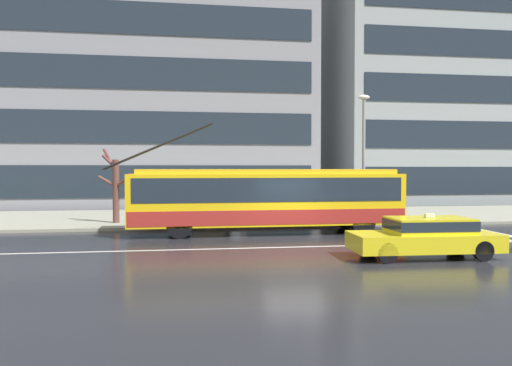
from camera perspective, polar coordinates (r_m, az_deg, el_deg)
name	(u,v)px	position (r m, az deg, el deg)	size (l,w,h in m)	color
ground_plane	(296,242)	(19.04, 4.71, -6.83)	(160.00, 160.00, 0.00)	#222228
sidewalk_slab	(259,217)	(28.14, 0.41, -3.92)	(80.00, 10.00, 0.14)	gray
crosswalk_stripe_edge_near	(439,234)	(22.45, 20.45, -5.62)	(0.44, 4.40, 0.01)	beige
crosswalk_stripe_inner_a	(458,234)	(22.90, 22.43, -5.50)	(0.44, 4.40, 0.01)	beige
crosswalk_stripe_center	(478,234)	(23.37, 24.34, -5.38)	(0.44, 4.40, 0.01)	beige
crosswalk_stripe_inner_b	(497,233)	(23.86, 26.16, -5.26)	(0.44, 4.40, 0.01)	beige
lane_centre_line	(304,247)	(17.89, 5.59, -7.37)	(72.00, 0.14, 0.01)	silver
trolleybus	(267,198)	(21.41, 1.27, -1.72)	(12.76, 2.67, 4.76)	yellow
taxi_oncoming_near	(426,235)	(16.54, 19.10, -5.75)	(4.65, 1.93, 1.39)	yellow
bus_shelter	(211,186)	(24.84, -5.22, -0.34)	(3.53, 1.58, 2.43)	gray
pedestrian_at_shelter	(189,191)	(24.57, -7.74, -0.88)	(1.13, 1.13, 1.99)	navy
pedestrian_approaching_curb	(226,191)	(25.24, -3.47, -0.88)	(1.37, 1.37, 1.95)	navy
pedestrian_walking_past	(355,192)	(24.86, 11.42, -0.99)	(1.23, 1.23, 1.93)	black
street_lamp	(364,146)	(25.54, 12.38, 4.18)	(0.60, 0.32, 6.41)	gray
street_tree_bare	(115,186)	(25.20, -16.01, -0.39)	(1.84, 1.39, 3.69)	brown
office_tower_corner_left	(157,41)	(40.44, -11.44, 15.87)	(23.26, 12.25, 25.48)	gray
office_tower_corner_right	(461,63)	(49.47, 22.67, 12.75)	(25.33, 14.26, 24.82)	#8D9797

